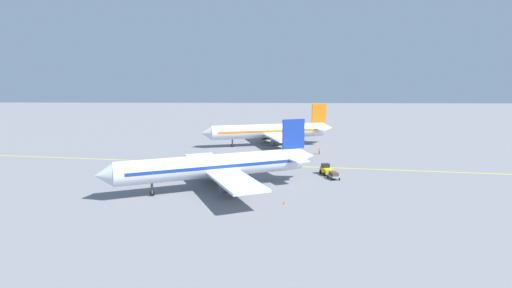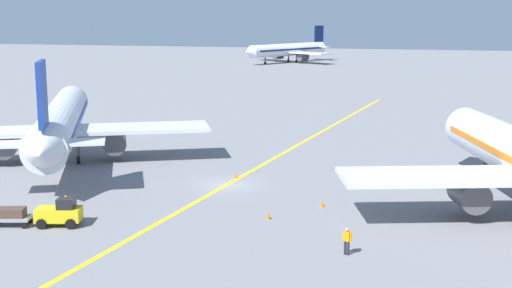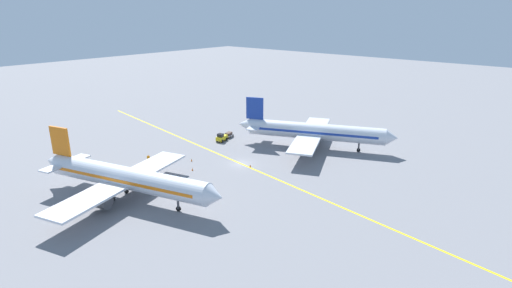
{
  "view_description": "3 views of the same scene",
  "coord_description": "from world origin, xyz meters",
  "px_view_note": "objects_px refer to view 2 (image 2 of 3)",
  "views": [
    {
      "loc": [
        -79.04,
        -2.64,
        17.48
      ],
      "look_at": [
        -1.94,
        -0.42,
        4.61
      ],
      "focal_mm": 28.0,
      "sensor_mm": 36.0,
      "label": 1
    },
    {
      "loc": [
        15.98,
        -55.31,
        14.56
      ],
      "look_at": [
        2.88,
        -1.37,
        3.87
      ],
      "focal_mm": 50.0,
      "sensor_mm": 36.0,
      "label": 2
    },
    {
      "loc": [
        54.7,
        50.93,
        29.15
      ],
      "look_at": [
        -4.19,
        0.38,
        3.21
      ],
      "focal_mm": 28.0,
      "sensor_mm": 36.0,
      "label": 3
    }
  ],
  "objects_px": {
    "airplane_at_gate": "(61,123)",
    "ground_crew_worker": "(347,240)",
    "traffic_cone_far_edge": "(268,215)",
    "airplane_distant_taxiing": "(289,50)",
    "traffic_cone_near_nose": "(322,203)",
    "traffic_cone_by_wingtip": "(235,175)",
    "baggage_tug_white": "(60,213)",
    "baggage_cart_trailing": "(11,215)"
  },
  "relations": [
    {
      "from": "baggage_tug_white",
      "to": "traffic_cone_near_nose",
      "type": "xyz_separation_m",
      "value": [
        16.53,
        8.74,
        -0.63
      ]
    },
    {
      "from": "baggage_cart_trailing",
      "to": "traffic_cone_by_wingtip",
      "type": "height_order",
      "value": "baggage_cart_trailing"
    },
    {
      "from": "airplane_distant_taxiing",
      "to": "baggage_tug_white",
      "type": "bearing_deg",
      "value": -85.02
    },
    {
      "from": "baggage_tug_white",
      "to": "traffic_cone_near_nose",
      "type": "height_order",
      "value": "baggage_tug_white"
    },
    {
      "from": "baggage_tug_white",
      "to": "baggage_cart_trailing",
      "type": "distance_m",
      "value": 3.3
    },
    {
      "from": "airplane_distant_taxiing",
      "to": "ground_crew_worker",
      "type": "height_order",
      "value": "airplane_distant_taxiing"
    },
    {
      "from": "airplane_distant_taxiing",
      "to": "ground_crew_worker",
      "type": "xyz_separation_m",
      "value": [
        32.18,
        -146.81,
        -2.43
      ]
    },
    {
      "from": "traffic_cone_by_wingtip",
      "to": "baggage_tug_white",
      "type": "bearing_deg",
      "value": -116.31
    },
    {
      "from": "baggage_cart_trailing",
      "to": "traffic_cone_near_nose",
      "type": "height_order",
      "value": "baggage_cart_trailing"
    },
    {
      "from": "baggage_tug_white",
      "to": "traffic_cone_far_edge",
      "type": "xyz_separation_m",
      "value": [
        13.36,
        4.79,
        -0.63
      ]
    },
    {
      "from": "airplane_at_gate",
      "to": "traffic_cone_near_nose",
      "type": "relative_size",
      "value": 61.22
    },
    {
      "from": "ground_crew_worker",
      "to": "traffic_cone_far_edge",
      "type": "distance_m",
      "value": 8.6
    },
    {
      "from": "airplane_at_gate",
      "to": "baggage_cart_trailing",
      "type": "height_order",
      "value": "airplane_at_gate"
    },
    {
      "from": "baggage_cart_trailing",
      "to": "traffic_cone_by_wingtip",
      "type": "relative_size",
      "value": 5.21
    },
    {
      "from": "baggage_cart_trailing",
      "to": "traffic_cone_far_edge",
      "type": "xyz_separation_m",
      "value": [
        16.55,
        5.6,
        -0.49
      ]
    },
    {
      "from": "airplane_distant_taxiing",
      "to": "baggage_tug_white",
      "type": "distance_m",
      "value": 146.18
    },
    {
      "from": "airplane_at_gate",
      "to": "traffic_cone_far_edge",
      "type": "height_order",
      "value": "airplane_at_gate"
    },
    {
      "from": "baggage_tug_white",
      "to": "traffic_cone_far_edge",
      "type": "relative_size",
      "value": 5.96
    },
    {
      "from": "baggage_tug_white",
      "to": "airplane_at_gate",
      "type": "bearing_deg",
      "value": 118.25
    },
    {
      "from": "airplane_at_gate",
      "to": "ground_crew_worker",
      "type": "bearing_deg",
      "value": -34.02
    },
    {
      "from": "airplane_at_gate",
      "to": "traffic_cone_by_wingtip",
      "type": "distance_m",
      "value": 18.53
    },
    {
      "from": "traffic_cone_near_nose",
      "to": "traffic_cone_by_wingtip",
      "type": "distance_m",
      "value": 11.26
    },
    {
      "from": "baggage_tug_white",
      "to": "ground_crew_worker",
      "type": "distance_m",
      "value": 19.53
    },
    {
      "from": "airplane_distant_taxiing",
      "to": "baggage_cart_trailing",
      "type": "xyz_separation_m",
      "value": [
        9.48,
        -146.42,
        -2.58
      ]
    },
    {
      "from": "baggage_cart_trailing",
      "to": "traffic_cone_far_edge",
      "type": "height_order",
      "value": "baggage_cart_trailing"
    },
    {
      "from": "airplane_at_gate",
      "to": "airplane_distant_taxiing",
      "type": "relative_size",
      "value": 1.17
    },
    {
      "from": "traffic_cone_far_edge",
      "to": "traffic_cone_by_wingtip",
      "type": "bearing_deg",
      "value": 116.0
    },
    {
      "from": "traffic_cone_far_edge",
      "to": "baggage_tug_white",
      "type": "bearing_deg",
      "value": -160.26
    },
    {
      "from": "airplane_at_gate",
      "to": "traffic_cone_near_nose",
      "type": "bearing_deg",
      "value": -20.66
    },
    {
      "from": "traffic_cone_by_wingtip",
      "to": "traffic_cone_far_edge",
      "type": "bearing_deg",
      "value": -64.0
    },
    {
      "from": "ground_crew_worker",
      "to": "airplane_at_gate",
      "type": "bearing_deg",
      "value": 145.98
    },
    {
      "from": "airplane_distant_taxiing",
      "to": "traffic_cone_by_wingtip",
      "type": "distance_m",
      "value": 131.29
    },
    {
      "from": "airplane_distant_taxiing",
      "to": "ground_crew_worker",
      "type": "distance_m",
      "value": 150.31
    },
    {
      "from": "ground_crew_worker",
      "to": "traffic_cone_far_edge",
      "type": "xyz_separation_m",
      "value": [
        -6.14,
        5.99,
        -0.63
      ]
    },
    {
      "from": "baggage_tug_white",
      "to": "airplane_distant_taxiing",
      "type": "bearing_deg",
      "value": 94.98
    },
    {
      "from": "airplane_distant_taxiing",
      "to": "traffic_cone_far_edge",
      "type": "xyz_separation_m",
      "value": [
        26.03,
        -140.82,
        -3.06
      ]
    },
    {
      "from": "baggage_tug_white",
      "to": "traffic_cone_far_edge",
      "type": "bearing_deg",
      "value": 19.74
    },
    {
      "from": "traffic_cone_near_nose",
      "to": "traffic_cone_far_edge",
      "type": "relative_size",
      "value": 1.0
    },
    {
      "from": "baggage_tug_white",
      "to": "traffic_cone_near_nose",
      "type": "relative_size",
      "value": 5.96
    },
    {
      "from": "airplane_distant_taxiing",
      "to": "ground_crew_worker",
      "type": "bearing_deg",
      "value": -77.64
    },
    {
      "from": "traffic_cone_by_wingtip",
      "to": "traffic_cone_near_nose",
      "type": "bearing_deg",
      "value": -39.98
    },
    {
      "from": "airplane_at_gate",
      "to": "ground_crew_worker",
      "type": "distance_m",
      "value": 35.81
    }
  ]
}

